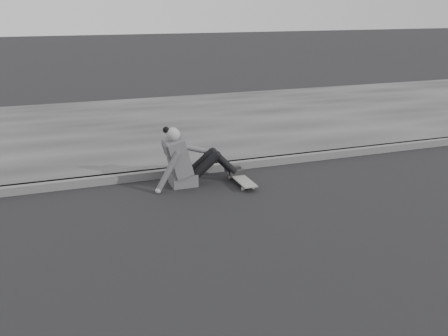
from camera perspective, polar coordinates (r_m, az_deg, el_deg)
The scene contains 5 objects.
ground at distance 6.64m, azimuth 22.37°, elevation -5.21°, with size 80.00×80.00×0.00m, color black.
curb at distance 8.56m, azimuth 11.02°, elevation 1.43°, with size 24.00×0.16×0.12m, color #555555.
sidewalk at distance 11.16m, azimuth 3.12°, elevation 5.67°, with size 24.00×6.00×0.12m, color #3C3C3C.
skateboard at distance 7.23m, azimuth 1.97°, elevation -1.29°, with size 0.20×0.78×0.09m.
seated_woman at distance 7.13m, azimuth -4.23°, elevation 0.85°, with size 1.38×0.46×0.88m.
Camera 1 is at (-4.28, -4.42, 2.49)m, focal length 40.00 mm.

